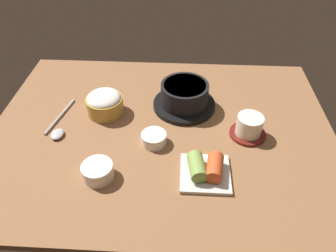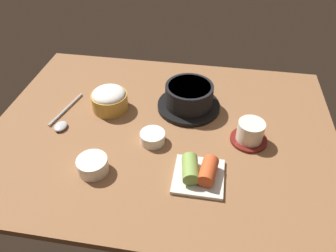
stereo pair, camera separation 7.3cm
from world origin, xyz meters
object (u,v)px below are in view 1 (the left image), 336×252
rice_bowl (105,103)px  tea_cup_with_saucer (249,127)px  side_bowl_near (98,171)px  stone_pot (184,96)px  banchan_cup_center (154,138)px  spoon (58,128)px  kimchi_plate (206,169)px

rice_bowl → tea_cup_with_saucer: rice_bowl is taller
rice_bowl → side_bowl_near: bearing=-82.5°
tea_cup_with_saucer → stone_pot: bearing=146.1°
rice_bowl → banchan_cup_center: bearing=-38.3°
rice_bowl → stone_pot: bearing=10.3°
stone_pot → side_bowl_near: 36.51cm
stone_pot → banchan_cup_center: stone_pot is taller
rice_bowl → spoon: size_ratio=0.58×
banchan_cup_center → spoon: bearing=171.8°
kimchi_plate → side_bowl_near: (-26.54, -2.00, 0.09)cm
spoon → side_bowl_near: bearing=-47.3°
kimchi_plate → banchan_cup_center: bearing=141.9°
rice_bowl → side_bowl_near: 25.83cm
tea_cup_with_saucer → banchan_cup_center: 26.88cm
rice_bowl → banchan_cup_center: 20.60cm
kimchi_plate → side_bowl_near: kimchi_plate is taller
kimchi_plate → spoon: kimchi_plate is taller
rice_bowl → kimchi_plate: 38.11cm
tea_cup_with_saucer → kimchi_plate: size_ratio=0.82×
stone_pot → rice_bowl: size_ratio=1.75×
spoon → stone_pot: bearing=19.7°
side_bowl_near → spoon: (-15.64, 16.93, -1.51)cm
rice_bowl → kimchi_plate: rice_bowl is taller
banchan_cup_center → spoon: banchan_cup_center is taller
banchan_cup_center → rice_bowl: bearing=141.7°
tea_cup_with_saucer → kimchi_plate: 20.09cm
rice_bowl → tea_cup_with_saucer: bearing=-10.6°
rice_bowl → side_bowl_near: rice_bowl is taller
stone_pot → side_bowl_near: stone_pot is taller
stone_pot → banchan_cup_center: size_ratio=2.79×
side_bowl_near → tea_cup_with_saucer: bearing=24.2°
rice_bowl → side_bowl_near: size_ratio=1.43×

